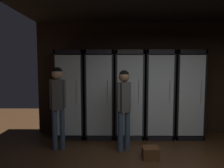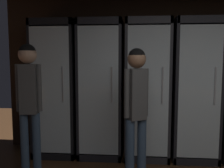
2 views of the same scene
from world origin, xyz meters
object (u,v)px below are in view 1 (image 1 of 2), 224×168
(shopper_near, at_px, (124,102))
(shopper_far, at_px, (58,98))
(cooler_far_right, at_px, (186,95))
(cooler_far_left, at_px, (71,95))
(cooler_left, at_px, (100,95))
(cooler_center, at_px, (129,95))
(cooler_right, at_px, (158,95))
(wine_crate_floor, at_px, (151,153))

(shopper_near, distance_m, shopper_far, 1.34)
(cooler_far_right, bearing_deg, cooler_far_left, -179.98)
(shopper_near, bearing_deg, cooler_far_left, 144.18)
(cooler_far_left, xyz_separation_m, cooler_far_right, (2.79, 0.00, -0.00))
(cooler_left, xyz_separation_m, cooler_center, (0.70, -0.00, 0.01))
(cooler_center, relative_size, cooler_right, 1.00)
(cooler_left, bearing_deg, cooler_center, -0.17)
(shopper_far, bearing_deg, cooler_far_left, 83.24)
(cooler_far_left, distance_m, wine_crate_floor, 2.31)
(cooler_center, distance_m, shopper_near, 0.91)
(cooler_left, xyz_separation_m, cooler_right, (1.40, -0.00, 0.00))
(cooler_right, xyz_separation_m, shopper_far, (-2.19, -0.84, 0.06))
(cooler_right, distance_m, cooler_far_right, 0.70)
(cooler_center, relative_size, cooler_far_right, 1.00)
(cooler_right, bearing_deg, cooler_left, 179.97)
(shopper_near, relative_size, shopper_far, 0.97)
(cooler_left, distance_m, wine_crate_floor, 1.85)
(cooler_far_left, bearing_deg, shopper_near, -35.82)
(shopper_near, xyz_separation_m, shopper_far, (-1.33, 0.05, 0.07))
(cooler_far_right, distance_m, shopper_near, 1.80)
(cooler_center, bearing_deg, cooler_far_left, -179.99)
(cooler_left, bearing_deg, wine_crate_floor, -51.47)
(cooler_far_left, xyz_separation_m, cooler_right, (2.09, 0.00, -0.00))
(cooler_right, xyz_separation_m, shopper_near, (-0.86, -0.89, -0.01))
(cooler_center, xyz_separation_m, cooler_far_right, (1.40, 0.00, -0.01))
(cooler_far_right, bearing_deg, cooler_right, 179.95)
(cooler_far_left, distance_m, shopper_near, 1.52)
(cooler_far_left, height_order, cooler_far_right, same)
(shopper_near, bearing_deg, wine_crate_floor, -38.30)
(cooler_far_left, xyz_separation_m, shopper_far, (-0.10, -0.84, 0.06))
(cooler_left, xyz_separation_m, cooler_far_right, (2.10, -0.00, -0.00))
(cooler_far_right, height_order, shopper_far, cooler_far_right)
(shopper_far, distance_m, wine_crate_floor, 2.09)
(cooler_center, bearing_deg, cooler_right, 0.12)
(cooler_center, bearing_deg, shopper_near, -100.39)
(cooler_left, bearing_deg, cooler_right, -0.03)
(cooler_right, bearing_deg, cooler_far_left, -179.96)
(shopper_far, bearing_deg, shopper_near, -2.32)
(shopper_far, bearing_deg, cooler_far_right, 16.14)
(cooler_far_right, height_order, shopper_near, cooler_far_right)
(cooler_far_right, distance_m, wine_crate_floor, 1.90)
(wine_crate_floor, bearing_deg, cooler_far_right, 49.31)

